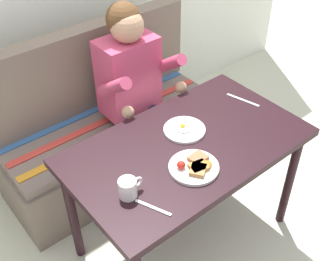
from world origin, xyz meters
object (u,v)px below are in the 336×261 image
Objects in this scene: coffee_mug at (128,188)px; fork at (153,208)px; couch at (109,131)px; person at (135,84)px; plate_eggs at (184,130)px; table at (187,156)px; plate_breakfast at (195,167)px; knife at (243,100)px.

coffee_mug is 0.69× the size of fork.
person is at bearing -56.40° from couch.
person reaches higher than plate_eggs.
person reaches higher than coffee_mug.
table is 5.60× the size of plate_eggs.
plate_breakfast is 0.62m from knife.
plate_breakfast reaches higher than knife.
plate_eggs is at bearing -96.96° from person.
person reaches higher than couch.
knife is (0.43, -0.01, -0.01)m from plate_eggs.
table is 0.83m from couch.
coffee_mug is at bearing -167.83° from table.
couch is 1.05m from coffee_mug.
couch is at bearing 90.00° from table.
plate_breakfast is 1.09× the size of plate_eggs.
plate_breakfast reaches higher than table.
plate_eggs is 1.07× the size of knife.
fork is at bearing -73.44° from coffee_mug.
couch reaches higher than table.
table is 0.14m from plate_eggs.
fork is (-0.50, -0.80, -0.01)m from person.
fork is (-0.44, -0.30, -0.01)m from plate_eggs.
knife is at bearing -54.73° from couch.
person is (0.12, -0.17, 0.41)m from couch.
person is at bearing 111.61° from knife.
plate_eggs is (0.05, -0.68, 0.41)m from couch.
knife reaches higher than table.
plate_eggs is at bearing 58.38° from plate_breakfast.
table is 5.14× the size of plate_breakfast.
table is 0.50m from knife.
person is 0.87m from coffee_mug.
table is 0.45m from fork.
couch is 0.79m from plate_eggs.
couch is at bearing 84.30° from plate_breakfast.
person is 5.65× the size of plate_eggs.
person is at bearing 35.79° from fork.
knife is (0.49, 0.08, 0.08)m from table.
person is at bearing 74.36° from plate_breakfast.
plate_breakfast is (-0.09, -0.92, 0.41)m from couch.
plate_eggs is at bearing 164.80° from knife.
knife is at bearing 10.50° from coffee_mug.
couch reaches higher than plate_eggs.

